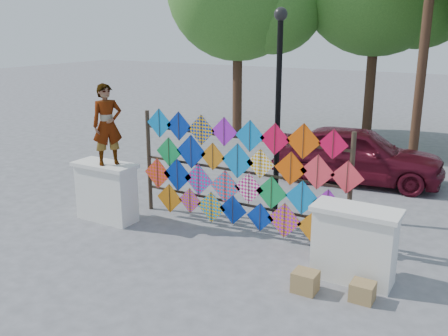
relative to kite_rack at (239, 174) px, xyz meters
The scene contains 9 objects.
ground 1.41m from the kite_rack, 94.20° to the right, with size 80.00×80.00×0.00m, color gray.
parapet_left 2.96m from the kite_rack, 161.42° to the right, with size 1.40×0.65×1.28m.
parapet_right 2.86m from the kite_rack, 19.28° to the right, with size 1.40×0.65×1.28m.
kite_rack is the anchor object (origin of this frame).
vendor_woman 2.91m from the kite_rack, 160.42° to the right, with size 0.62×0.40×1.69m, color #99999E.
sedan 4.74m from the kite_rack, 75.88° to the left, with size 1.80×4.46×1.52m, color #540E1D.
lamppost 1.97m from the kite_rack, 79.05° to the left, with size 0.28×0.28×4.46m.
cardboard_box_near 2.88m from the kite_rack, 38.35° to the right, with size 0.38×0.34×0.34m, color #977249.
cardboard_box_far 3.49m from the kite_rack, 26.59° to the right, with size 0.36×0.33×0.30m, color #977249.
Camera 1 is at (4.61, -7.76, 4.09)m, focal length 40.00 mm.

